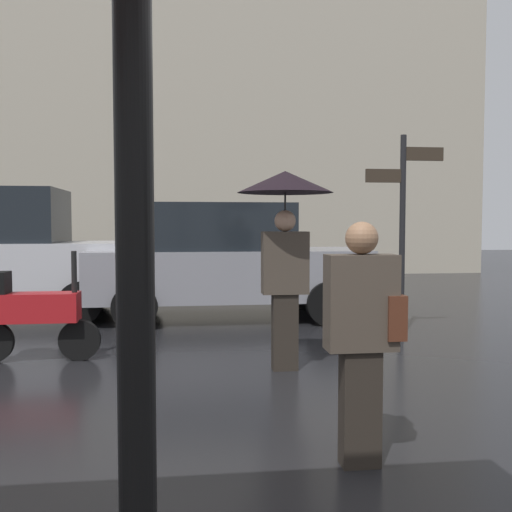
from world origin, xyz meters
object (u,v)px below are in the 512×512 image
object	(u,v)px
pedestrian_with_bag	(363,328)
parked_scooter	(31,312)
pedestrian_with_umbrella	(285,215)
street_signpost	(403,214)
parked_car_left	(225,260)

from	to	relation	value
pedestrian_with_bag	parked_scooter	world-z (taller)	pedestrian_with_bag
pedestrian_with_umbrella	pedestrian_with_bag	world-z (taller)	pedestrian_with_umbrella
pedestrian_with_umbrella	street_signpost	size ratio (longest dim) A/B	0.76
pedestrian_with_umbrella	parked_car_left	bearing A→B (deg)	128.25
pedestrian_with_bag	parked_scooter	size ratio (longest dim) A/B	1.11
pedestrian_with_bag	street_signpost	world-z (taller)	street_signpost
parked_car_left	pedestrian_with_umbrella	bearing A→B (deg)	104.15
parked_car_left	street_signpost	distance (m)	3.01
pedestrian_with_bag	parked_car_left	size ratio (longest dim) A/B	0.35
pedestrian_with_umbrella	street_signpost	world-z (taller)	street_signpost
parked_scooter	street_signpost	xyz separation A→B (m)	(4.63, 0.88, 1.11)
parked_scooter	parked_car_left	size ratio (longest dim) A/B	0.32
pedestrian_with_umbrella	parked_scooter	world-z (taller)	pedestrian_with_umbrella
pedestrian_with_bag	street_signpost	bearing A→B (deg)	17.87
street_signpost	pedestrian_with_bag	bearing A→B (deg)	-114.60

